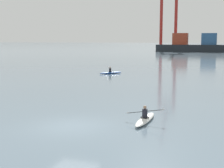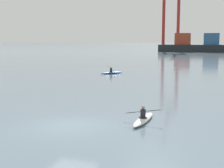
{
  "view_description": "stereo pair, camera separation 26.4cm",
  "coord_description": "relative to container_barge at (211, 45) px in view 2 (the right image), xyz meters",
  "views": [
    {
      "loc": [
        7.45,
        -15.09,
        4.67
      ],
      "look_at": [
        -1.87,
        12.09,
        0.6
      ],
      "focal_mm": 50.9,
      "sensor_mm": 36.0,
      "label": 1
    },
    {
      "loc": [
        7.7,
        -15.0,
        4.67
      ],
      "look_at": [
        -1.87,
        12.09,
        0.6
      ],
      "focal_mm": 50.9,
      "sensor_mm": 36.0,
      "label": 2
    }
  ],
  "objects": [
    {
      "name": "kayak_white",
      "position": [
        0.47,
        -105.12,
        -2.24
      ],
      "size": [
        2.26,
        3.42,
        0.95
      ],
      "color": "silver",
      "rests_on": "ground"
    },
    {
      "name": "gantry_crane_west",
      "position": [
        -16.04,
        6.27,
        14.69
      ],
      "size": [
        7.04,
        16.19,
        36.31
      ],
      "color": "maroon",
      "rests_on": "ground"
    },
    {
      "name": "kayak_blue",
      "position": [
        -9.73,
        -81.78,
        -2.24
      ],
      "size": [
        2.69,
        2.95,
        1.06
      ],
      "color": "#2856B2",
      "rests_on": "ground"
    },
    {
      "name": "ground_plane",
      "position": [
        -3.06,
        -107.31,
        -2.41
      ],
      "size": [
        800.0,
        800.0,
        0.0
      ],
      "primitive_type": "plane",
      "color": "slate"
    },
    {
      "name": "container_barge",
      "position": [
        0.0,
        0.0,
        0.0
      ],
      "size": [
        37.85,
        8.17,
        6.91
      ],
      "color": "#1E2328",
      "rests_on": "ground"
    }
  ]
}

